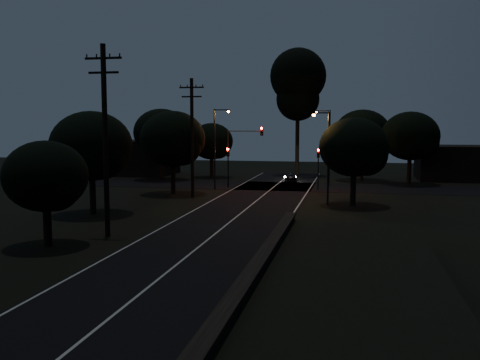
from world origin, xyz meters
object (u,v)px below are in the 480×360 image
at_px(streetlight_c, 326,151).
at_px(car, 291,178).
at_px(utility_pole_mid, 105,137).
at_px(utility_pole_far, 192,136).
at_px(tall_pine, 298,84).
at_px(signal_mast, 244,146).
at_px(streetlight_b, 328,142).
at_px(signal_left, 228,160).
at_px(signal_right, 318,161).
at_px(streetlight_a, 217,143).

xyz_separation_m(streetlight_c, car, (-4.56, 15.55, -3.82)).
relative_size(utility_pole_mid, utility_pole_far, 1.05).
bearing_deg(utility_pole_mid, utility_pole_far, 90.00).
xyz_separation_m(tall_pine, streetlight_c, (4.83, -25.00, -7.24)).
bearing_deg(car, streetlight_c, 97.12).
bearing_deg(signal_mast, tall_pine, 75.38).
distance_m(utility_pole_mid, utility_pole_far, 17.00).
distance_m(signal_mast, car, 7.93).
bearing_deg(streetlight_b, car, 158.97).
relative_size(streetlight_c, car, 2.40).
bearing_deg(signal_left, signal_right, 0.00).
bearing_deg(signal_mast, utility_pole_mid, -97.04).
bearing_deg(tall_pine, signal_right, -76.51).
relative_size(utility_pole_far, signal_mast, 1.68).
bearing_deg(signal_left, utility_pole_mid, -93.21).
distance_m(streetlight_a, car, 10.82).
relative_size(utility_pole_far, signal_left, 2.56).
relative_size(utility_pole_mid, signal_right, 2.68).
bearing_deg(signal_mast, streetlight_c, -48.81).
bearing_deg(streetlight_b, streetlight_c, -87.86).
xyz_separation_m(signal_mast, car, (4.19, 5.56, -3.81)).
bearing_deg(car, streetlight_b, 149.76).
bearing_deg(signal_left, streetlight_c, -43.76).
distance_m(tall_pine, signal_left, 18.26).
xyz_separation_m(tall_pine, signal_right, (3.60, -15.01, -8.76)).
relative_size(utility_pole_far, tall_pine, 0.65).
distance_m(utility_pole_far, tall_pine, 24.81).
distance_m(utility_pole_mid, tall_pine, 41.03).
bearing_deg(streetlight_a, utility_pole_far, -96.59).
height_order(utility_pole_far, signal_left, utility_pole_far).
bearing_deg(signal_left, signal_mast, 0.13).
height_order(streetlight_a, streetlight_c, streetlight_a).
xyz_separation_m(utility_pole_far, car, (7.27, 13.55, -4.95)).
bearing_deg(utility_pole_far, streetlight_b, 46.70).
distance_m(tall_pine, streetlight_c, 26.47).
xyz_separation_m(utility_pole_far, signal_left, (1.40, 7.99, -2.65)).
relative_size(signal_right, signal_mast, 0.66).
bearing_deg(streetlight_c, signal_mast, 131.19).
xyz_separation_m(utility_pole_far, streetlight_b, (11.31, 12.00, -0.85)).
xyz_separation_m(utility_pole_far, signal_right, (10.60, 7.99, -2.65)).
bearing_deg(car, streetlight_a, 39.73).
bearing_deg(signal_left, streetlight_b, 22.05).
bearing_deg(signal_right, tall_pine, 103.49).
distance_m(signal_mast, streetlight_c, 13.28).
bearing_deg(signal_left, tall_pine, 69.54).
bearing_deg(utility_pole_far, streetlight_a, 83.41).
bearing_deg(streetlight_a, tall_pine, 69.64).
height_order(tall_pine, streetlight_c, tall_pine).
height_order(tall_pine, signal_mast, tall_pine).
distance_m(streetlight_c, car, 16.65).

